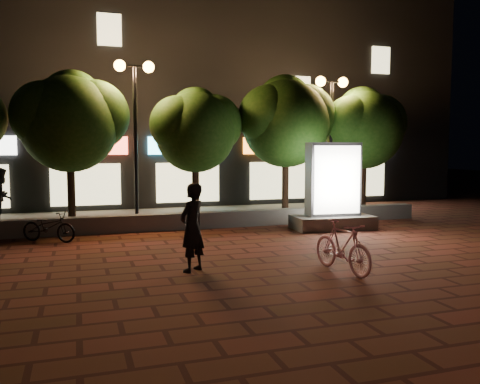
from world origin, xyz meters
name	(u,v)px	position (x,y,z in m)	size (l,w,h in m)	color
ground	(227,254)	(0.00, 0.00, 0.00)	(80.00, 80.00, 0.00)	maroon
retaining_wall	(190,221)	(0.00, 4.00, 0.25)	(16.00, 0.45, 0.50)	#66635E
sidewalk	(175,217)	(0.00, 6.50, 0.04)	(16.00, 5.00, 0.08)	#66635E
building_block	(148,95)	(-0.01, 12.99, 5.00)	(28.00, 8.12, 11.30)	black
tree_left	(71,118)	(-3.45, 5.46, 3.44)	(3.60, 3.00, 4.89)	black
tree_mid	(196,127)	(0.55, 5.46, 3.22)	(3.24, 2.70, 4.50)	black
tree_right	(287,118)	(3.86, 5.46, 3.57)	(3.72, 3.10, 5.07)	black
tree_far_right	(365,125)	(7.05, 5.46, 3.37)	(3.48, 2.90, 4.76)	black
street_lamp_left	(135,100)	(-1.50, 5.20, 4.03)	(1.26, 0.36, 5.18)	black
street_lamp_right	(331,109)	(5.50, 5.20, 3.89)	(1.26, 0.36, 4.98)	black
ad_kiosk	(333,194)	(4.19, 2.59, 1.08)	(2.54, 1.39, 2.67)	#66635E
scooter_pink	(342,246)	(1.73, -2.33, 0.53)	(0.49, 1.75, 1.05)	#F8A9C8
rider	(192,227)	(-1.12, -1.32, 0.90)	(0.66, 0.43, 1.80)	black
scooter_parked	(49,227)	(-4.07, 3.00, 0.41)	(0.55, 1.57, 0.82)	black
pedestrian	(2,196)	(-5.59, 6.09, 0.98)	(0.88, 0.68, 1.81)	black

